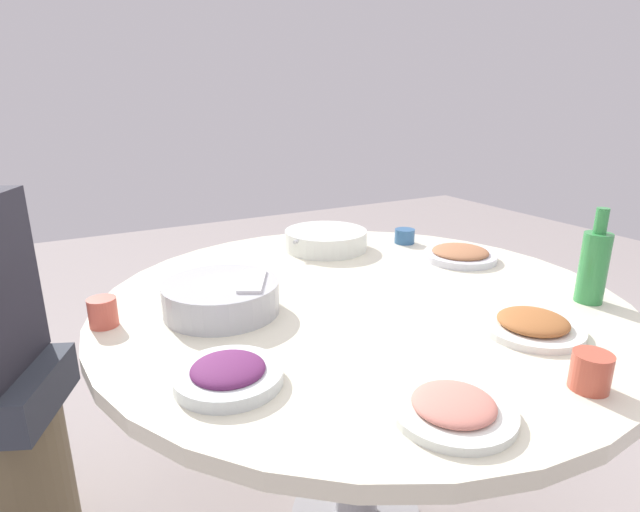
{
  "coord_description": "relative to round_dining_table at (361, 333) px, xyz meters",
  "views": [
    {
      "loc": [
        0.69,
        1.03,
        1.25
      ],
      "look_at": [
        0.06,
        -0.13,
        0.83
      ],
      "focal_mm": 28.23,
      "sensor_mm": 36.0,
      "label": 1
    }
  ],
  "objects": [
    {
      "name": "soup_bowl",
      "position": [
        -0.13,
        -0.42,
        0.14
      ],
      "size": [
        0.3,
        0.28,
        0.07
      ],
      "color": "white",
      "rests_on": "round_dining_table"
    },
    {
      "name": "tea_cup_near",
      "position": [
        -0.11,
        0.57,
        0.14
      ],
      "size": [
        0.07,
        0.07,
        0.07
      ],
      "primitive_type": "cylinder",
      "color": "#BE4F3A",
      "rests_on": "round_dining_table"
    },
    {
      "name": "rice_bowl",
      "position": [
        0.36,
        -0.08,
        0.15
      ],
      "size": [
        0.28,
        0.28,
        0.08
      ],
      "color": "#B2B5BA",
      "rests_on": "round_dining_table"
    },
    {
      "name": "dish_eggplant",
      "position": [
        0.45,
        0.24,
        0.13
      ],
      "size": [
        0.2,
        0.2,
        0.04
      ],
      "color": "silver",
      "rests_on": "round_dining_table"
    },
    {
      "name": "dish_stirfry",
      "position": [
        -0.22,
        0.36,
        0.12
      ],
      "size": [
        0.22,
        0.22,
        0.04
      ],
      "color": "white",
      "rests_on": "round_dining_table"
    },
    {
      "name": "tea_cup_side",
      "position": [
        -0.42,
        -0.35,
        0.13
      ],
      "size": [
        0.07,
        0.07,
        0.05
      ],
      "primitive_type": "cylinder",
      "color": "#2E5A8A",
      "rests_on": "round_dining_table"
    },
    {
      "name": "stool_for_diner_left",
      "position": [
        0.9,
        -0.4,
        -0.42
      ],
      "size": [
        0.33,
        0.33,
        0.45
      ],
      "primitive_type": "cylinder",
      "color": "brown",
      "rests_on": "ground"
    },
    {
      "name": "tea_cup_far",
      "position": [
        0.62,
        -0.13,
        0.14
      ],
      "size": [
        0.06,
        0.06,
        0.07
      ],
      "primitive_type": "cylinder",
      "color": "#C55141",
      "rests_on": "round_dining_table"
    },
    {
      "name": "dish_tofu_braise",
      "position": [
        -0.45,
        -0.11,
        0.13
      ],
      "size": [
        0.23,
        0.23,
        0.04
      ],
      "color": "silver",
      "rests_on": "round_dining_table"
    },
    {
      "name": "dish_shrimp",
      "position": [
        0.16,
        0.51,
        0.12
      ],
      "size": [
        0.21,
        0.21,
        0.04
      ],
      "color": "white",
      "rests_on": "round_dining_table"
    },
    {
      "name": "green_bottle",
      "position": [
        -0.49,
        0.31,
        0.21
      ],
      "size": [
        0.07,
        0.07,
        0.24
      ],
      "color": "#348C45",
      "rests_on": "round_dining_table"
    },
    {
      "name": "round_dining_table",
      "position": [
        0.0,
        0.0,
        0.0
      ],
      "size": [
        1.36,
        1.36,
        0.75
      ],
      "color": "#99999E",
      "rests_on": "ground"
    }
  ]
}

